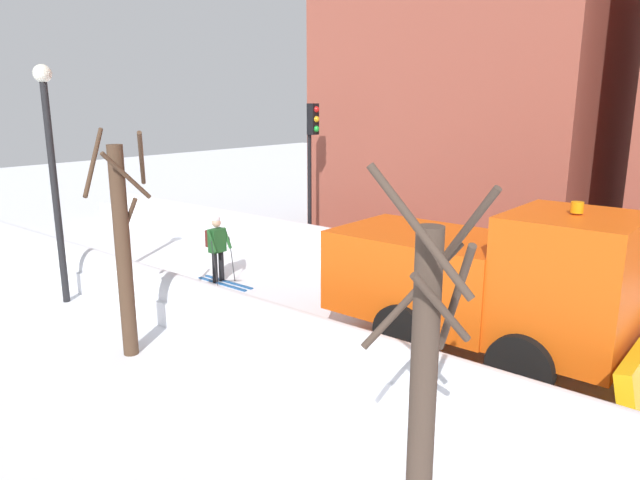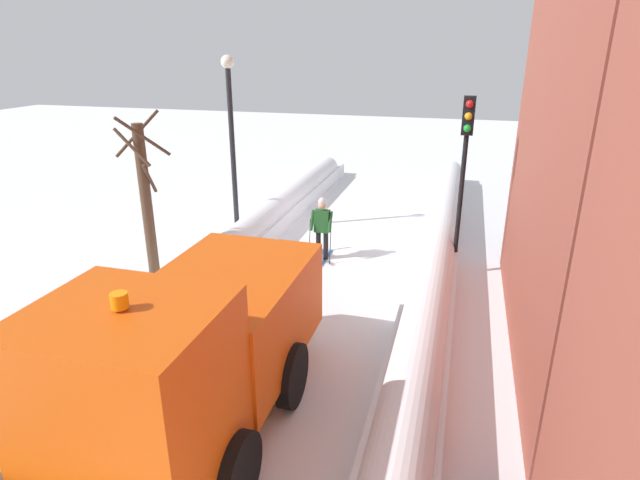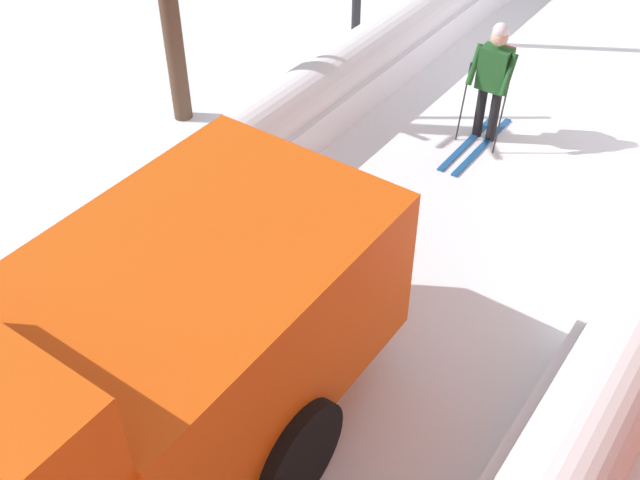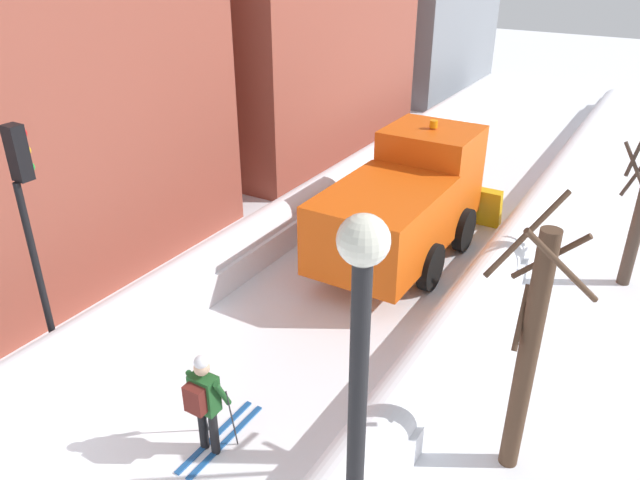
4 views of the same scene
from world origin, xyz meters
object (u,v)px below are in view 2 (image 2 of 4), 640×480
at_px(bare_tree_near, 146,197).
at_px(plow_truck, 192,353).
at_px(skier, 322,225).
at_px(traffic_light_pole, 465,155).
at_px(street_lamp, 231,124).

bearing_deg(bare_tree_near, plow_truck, 128.03).
relative_size(skier, traffic_light_pole, 0.39).
xyz_separation_m(plow_truck, traffic_light_pole, (-3.58, -7.24, 1.74)).
bearing_deg(traffic_light_pole, plow_truck, 63.66).
height_order(skier, traffic_light_pole, traffic_light_pole).
bearing_deg(plow_truck, skier, -89.53).
distance_m(plow_truck, bare_tree_near, 6.70).
bearing_deg(street_lamp, bare_tree_near, 79.62).
height_order(traffic_light_pole, street_lamp, street_lamp).
relative_size(traffic_light_pole, street_lamp, 0.84).
relative_size(street_lamp, bare_tree_near, 1.29).
height_order(skier, bare_tree_near, bare_tree_near).
height_order(plow_truck, bare_tree_near, bare_tree_near).
bearing_deg(traffic_light_pole, bare_tree_near, 14.50).
distance_m(skier, street_lamp, 4.45).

